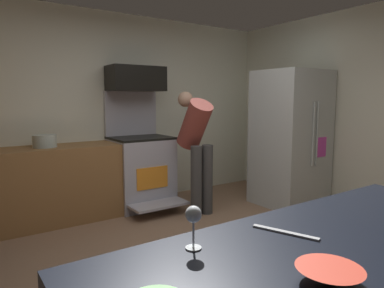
{
  "coord_description": "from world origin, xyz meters",
  "views": [
    {
      "loc": [
        -1.79,
        -2.25,
        1.45
      ],
      "look_at": [
        -0.03,
        0.3,
        1.05
      ],
      "focal_mm": 32.62,
      "sensor_mm": 36.0,
      "label": 1
    }
  ],
  "objects": [
    {
      "name": "person_cook",
      "position": [
        0.73,
        1.32,
        0.91
      ],
      "size": [
        0.31,
        0.59,
        1.55
      ],
      "color": "#3F3F3F",
      "rests_on": "ground"
    },
    {
      "name": "lower_cabinet_run",
      "position": [
        -0.9,
        1.98,
        0.45
      ],
      "size": [
        2.4,
        0.6,
        0.9
      ],
      "primitive_type": "cube",
      "color": "olive",
      "rests_on": "ground"
    },
    {
      "name": "refrigerator",
      "position": [
        2.03,
        0.92,
        0.92
      ],
      "size": [
        0.86,
        0.8,
        1.83
      ],
      "color": "silver",
      "rests_on": "ground"
    },
    {
      "name": "microwave",
      "position": [
        0.27,
        2.06,
        1.72
      ],
      "size": [
        0.74,
        0.38,
        0.33
      ],
      "primitive_type": "cube",
      "color": "black",
      "rests_on": "oven_range"
    },
    {
      "name": "wall_right",
      "position": [
        2.54,
        0.0,
        1.3
      ],
      "size": [
        0.12,
        4.8,
        2.6
      ],
      "primitive_type": "cube",
      "color": "silver",
      "rests_on": "ground"
    },
    {
      "name": "mixing_bowl_large",
      "position": [
        -0.89,
        -1.67,
        0.92
      ],
      "size": [
        0.2,
        0.2,
        0.05
      ],
      "primitive_type": "cone",
      "rotation": [
        3.14,
        0.0,
        0.0
      ],
      "color": "red",
      "rests_on": "counter_island"
    },
    {
      "name": "knife_chef",
      "position": [
        -0.69,
        -1.33,
        0.9
      ],
      "size": [
        0.12,
        0.27,
        0.01
      ],
      "primitive_type": "cube",
      "rotation": [
        0.0,
        0.0,
        5.08
      ],
      "color": "#B7BABF",
      "rests_on": "counter_island"
    },
    {
      "name": "wall_back",
      "position": [
        0.0,
        2.34,
        1.3
      ],
      "size": [
        5.2,
        0.12,
        2.6
      ],
      "primitive_type": "cube",
      "color": "silver",
      "rests_on": "ground"
    },
    {
      "name": "oven_range",
      "position": [
        0.27,
        1.97,
        0.51
      ],
      "size": [
        0.76,
        0.97,
        1.56
      ],
      "color": "#B2B2BE",
      "rests_on": "ground"
    },
    {
      "name": "ground_plane",
      "position": [
        0.0,
        0.0,
        -0.01
      ],
      "size": [
        5.2,
        4.8,
        0.02
      ],
      "primitive_type": "cube",
      "color": "#8C6A50"
    },
    {
      "name": "stock_pot",
      "position": [
        -0.93,
        1.98,
        0.97
      ],
      "size": [
        0.26,
        0.26,
        0.14
      ],
      "primitive_type": "cylinder",
      "color": "#B5C4B9",
      "rests_on": "lower_cabinet_run"
    },
    {
      "name": "wine_glass_near",
      "position": [
        -1.09,
        -1.25,
        1.02
      ],
      "size": [
        0.06,
        0.06,
        0.16
      ],
      "color": "silver",
      "rests_on": "counter_island"
    }
  ]
}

